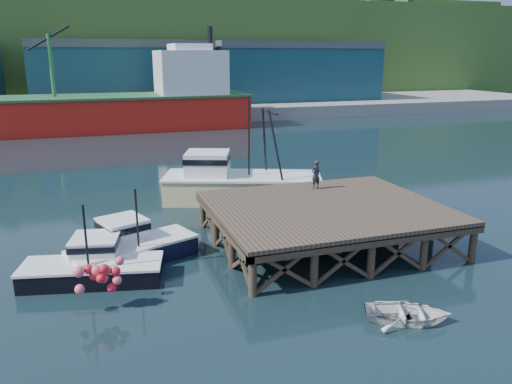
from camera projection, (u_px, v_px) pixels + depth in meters
name	position (u px, v px, depth m)	size (l,w,h in m)	color
ground	(227.00, 255.00, 25.52)	(300.00, 300.00, 0.00)	black
wharf	(327.00, 209.00, 26.53)	(12.00, 10.00, 2.62)	brown
far_quay	(123.00, 107.00, 89.19)	(160.00, 40.00, 2.00)	gray
warehouse_mid	(123.00, 76.00, 83.17)	(28.00, 16.00, 9.00)	#173F4C
warehouse_right	(289.00, 74.00, 92.44)	(30.00, 16.00, 9.00)	#173F4C
cargo_ship	(68.00, 107.00, 65.87)	(55.50, 10.00, 13.75)	red
hillside	(110.00, 50.00, 113.94)	(220.00, 50.00, 22.00)	#2D511E
boat_navy	(131.00, 246.00, 24.62)	(6.58, 4.51, 3.87)	black
boat_black	(93.00, 265.00, 22.57)	(6.51, 5.40, 3.81)	black
trawler	(239.00, 180.00, 34.56)	(11.46, 7.37, 7.23)	beige
dinghy	(408.00, 313.00, 19.08)	(2.31, 3.23, 0.67)	silver
dockworker	(316.00, 175.00, 29.75)	(0.63, 0.42, 1.73)	#212029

